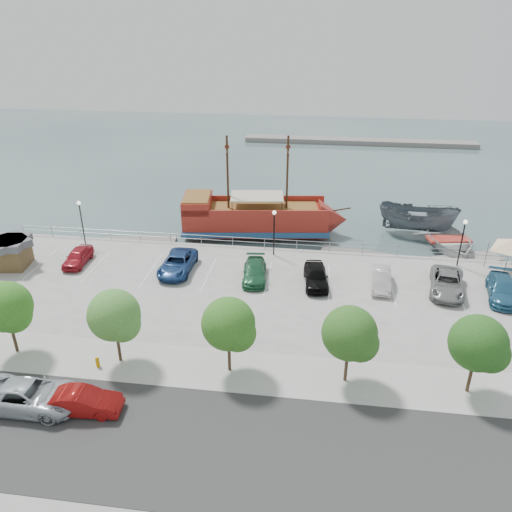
# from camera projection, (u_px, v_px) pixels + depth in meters

# --- Properties ---
(ground) EXTENTS (160.00, 160.00, 0.00)m
(ground) POSITION_uv_depth(u_px,v_px,m) (265.00, 301.00, 39.87)
(ground) COLOR #35474A
(street) EXTENTS (100.00, 8.00, 0.04)m
(street) POSITION_uv_depth(u_px,v_px,m) (228.00, 448.00, 25.19)
(street) COLOR #323232
(street) RESTS_ON land_slab
(sidewalk) EXTENTS (100.00, 4.00, 0.05)m
(sidewalk) POSITION_uv_depth(u_px,v_px,m) (246.00, 371.00, 30.53)
(sidewalk) COLOR #A2A29D
(sidewalk) RESTS_ON land_slab
(seawall_railing) EXTENTS (50.00, 0.06, 1.00)m
(seawall_railing) POSITION_uv_depth(u_px,v_px,m) (275.00, 244.00, 46.14)
(seawall_railing) COLOR gray
(seawall_railing) RESTS_ON land_slab
(far_shore) EXTENTS (40.00, 3.00, 0.80)m
(far_shore) POSITION_uv_depth(u_px,v_px,m) (359.00, 141.00, 87.42)
(far_shore) COLOR gray
(far_shore) RESTS_ON ground
(pirate_ship) EXTENTS (17.22, 6.69, 10.74)m
(pirate_ship) POSITION_uv_depth(u_px,v_px,m) (267.00, 219.00, 50.98)
(pirate_ship) COLOR maroon
(pirate_ship) RESTS_ON ground
(patrol_boat) EXTENTS (8.44, 4.86, 3.08)m
(patrol_boat) POSITION_uv_depth(u_px,v_px,m) (417.00, 221.00, 51.16)
(patrol_boat) COLOR #505860
(patrol_boat) RESTS_ON ground
(speedboat) EXTENTS (6.79, 8.61, 1.61)m
(speedboat) POSITION_uv_depth(u_px,v_px,m) (448.00, 242.00, 48.18)
(speedboat) COLOR silver
(speedboat) RESTS_ON ground
(dock_west) EXTENTS (7.56, 3.38, 0.42)m
(dock_west) POSITION_uv_depth(u_px,v_px,m) (139.00, 242.00, 49.64)
(dock_west) COLOR slate
(dock_west) RESTS_ON ground
(dock_mid) EXTENTS (6.96, 3.20, 0.38)m
(dock_mid) POSITION_uv_depth(u_px,v_px,m) (357.00, 255.00, 47.05)
(dock_mid) COLOR slate
(dock_mid) RESTS_ON ground
(dock_east) EXTENTS (7.91, 4.85, 0.44)m
(dock_east) POSITION_uv_depth(u_px,v_px,m) (461.00, 261.00, 45.88)
(dock_east) COLOR gray
(dock_east) RESTS_ON ground
(shed) EXTENTS (3.45, 3.45, 2.52)m
(shed) POSITION_uv_depth(u_px,v_px,m) (10.00, 252.00, 42.64)
(shed) COLOR brown
(shed) RESTS_ON land_slab
(street_van) EXTENTS (5.79, 2.73, 1.60)m
(street_van) POSITION_uv_depth(u_px,v_px,m) (29.00, 396.00, 27.46)
(street_van) COLOR #ADB6BD
(street_van) RESTS_ON street
(street_sedan) EXTENTS (4.35, 1.79, 1.40)m
(street_sedan) POSITION_uv_depth(u_px,v_px,m) (83.00, 402.00, 27.18)
(street_sedan) COLOR maroon
(street_sedan) RESTS_ON street
(fire_hydrant) EXTENTS (0.25, 0.25, 0.73)m
(fire_hydrant) POSITION_uv_depth(u_px,v_px,m) (98.00, 362.00, 30.75)
(fire_hydrant) COLOR #C37F00
(fire_hydrant) RESTS_ON sidewalk
(lamp_post_left) EXTENTS (0.36, 0.36, 4.28)m
(lamp_post_left) POSITION_uv_depth(u_px,v_px,m) (81.00, 215.00, 46.10)
(lamp_post_left) COLOR black
(lamp_post_left) RESTS_ON land_slab
(lamp_post_mid) EXTENTS (0.36, 0.36, 4.28)m
(lamp_post_mid) POSITION_uv_depth(u_px,v_px,m) (274.00, 225.00, 43.92)
(lamp_post_mid) COLOR black
(lamp_post_mid) RESTS_ON land_slab
(lamp_post_right) EXTENTS (0.36, 0.36, 4.28)m
(lamp_post_right) POSITION_uv_depth(u_px,v_px,m) (463.00, 235.00, 41.98)
(lamp_post_right) COLOR black
(lamp_post_right) RESTS_ON land_slab
(tree_b) EXTENTS (3.30, 3.20, 5.00)m
(tree_b) POSITION_uv_depth(u_px,v_px,m) (8.00, 309.00, 30.82)
(tree_b) COLOR #473321
(tree_b) RESTS_ON sidewalk
(tree_c) EXTENTS (3.30, 3.20, 5.00)m
(tree_c) POSITION_uv_depth(u_px,v_px,m) (116.00, 317.00, 29.97)
(tree_c) COLOR #473321
(tree_c) RESTS_ON sidewalk
(tree_d) EXTENTS (3.30, 3.20, 5.00)m
(tree_d) POSITION_uv_depth(u_px,v_px,m) (231.00, 326.00, 29.12)
(tree_d) COLOR #473321
(tree_d) RESTS_ON sidewalk
(tree_e) EXTENTS (3.30, 3.20, 5.00)m
(tree_e) POSITION_uv_depth(u_px,v_px,m) (352.00, 336.00, 28.27)
(tree_e) COLOR #473321
(tree_e) RESTS_ON sidewalk
(tree_f) EXTENTS (3.30, 3.20, 5.00)m
(tree_f) POSITION_uv_depth(u_px,v_px,m) (481.00, 346.00, 27.42)
(tree_f) COLOR #473321
(tree_f) RESTS_ON sidewalk
(parked_car_a) EXTENTS (1.78, 4.09, 1.37)m
(parked_car_a) POSITION_uv_depth(u_px,v_px,m) (78.00, 257.00, 43.33)
(parked_car_a) COLOR maroon
(parked_car_a) RESTS_ON land_slab
(parked_car_c) EXTENTS (2.51, 5.36, 1.48)m
(parked_car_c) POSITION_uv_depth(u_px,v_px,m) (178.00, 263.00, 42.07)
(parked_car_c) COLOR navy
(parked_car_c) RESTS_ON land_slab
(parked_car_d) EXTENTS (2.32, 4.80, 1.35)m
(parked_car_d) POSITION_uv_depth(u_px,v_px,m) (255.00, 272.00, 40.86)
(parked_car_d) COLOR #22603A
(parked_car_d) RESTS_ON land_slab
(parked_car_e) EXTENTS (2.30, 4.73, 1.55)m
(parked_car_e) POSITION_uv_depth(u_px,v_px,m) (316.00, 276.00, 40.00)
(parked_car_e) COLOR black
(parked_car_e) RESTS_ON land_slab
(parked_car_f) EXTENTS (1.72, 4.23, 1.37)m
(parked_car_f) POSITION_uv_depth(u_px,v_px,m) (381.00, 279.00, 39.70)
(parked_car_f) COLOR silver
(parked_car_f) RESTS_ON land_slab
(parked_car_g) EXTENTS (3.39, 5.72, 1.49)m
(parked_car_g) POSITION_uv_depth(u_px,v_px,m) (447.00, 283.00, 38.99)
(parked_car_g) COLOR gray
(parked_car_g) RESTS_ON land_slab
(parked_car_h) EXTENTS (2.88, 5.32, 1.46)m
(parked_car_h) POSITION_uv_depth(u_px,v_px,m) (502.00, 289.00, 38.13)
(parked_car_h) COLOR #265E80
(parked_car_h) RESTS_ON land_slab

